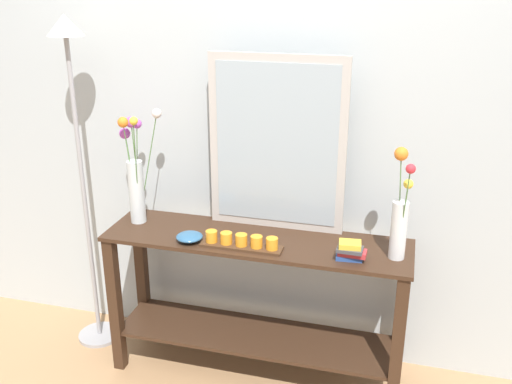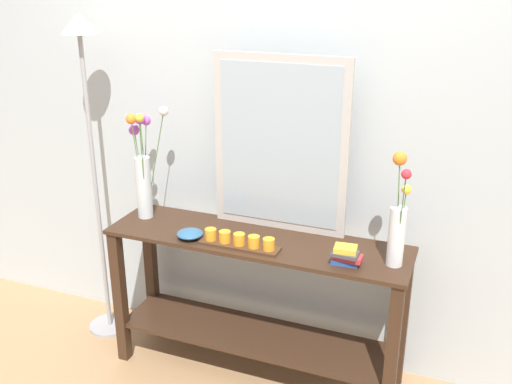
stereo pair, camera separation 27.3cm
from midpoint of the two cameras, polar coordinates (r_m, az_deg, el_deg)
name	(u,v)px [view 1 (the left image)]	position (r m, az deg, el deg)	size (l,w,h in m)	color
ground_plane	(256,372)	(3.25, -2.52, -17.30)	(7.00, 6.00, 0.02)	#A87F56
wall_back	(273,109)	(2.93, -1.04, 8.14)	(6.40, 0.08, 2.70)	#B2BCC1
console_table	(256,292)	(2.97, -2.67, -9.83)	(1.50, 0.39, 0.78)	#382316
mirror_leaning	(277,145)	(2.80, -0.73, 4.64)	(0.68, 0.03, 0.87)	#B7B2AD
tall_vase_left	(136,173)	(3.02, -14.31, 1.75)	(0.24, 0.20, 0.59)	silver
vase_right	(400,217)	(2.61, 11.07, -2.48)	(0.10, 0.16, 0.51)	silver
candle_tray	(241,242)	(2.73, -4.33, -4.99)	(0.39, 0.09, 0.07)	#472D1C
decorative_bowl	(189,237)	(2.82, -9.33, -4.43)	(0.13, 0.13, 0.04)	#2D5B84
book_stack	(350,251)	(2.62, 6.33, -5.85)	(0.14, 0.09, 0.09)	#2D519E
floor_lamp	(77,134)	(3.14, -19.60, 5.36)	(0.24, 0.24, 1.81)	#9E9EA3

